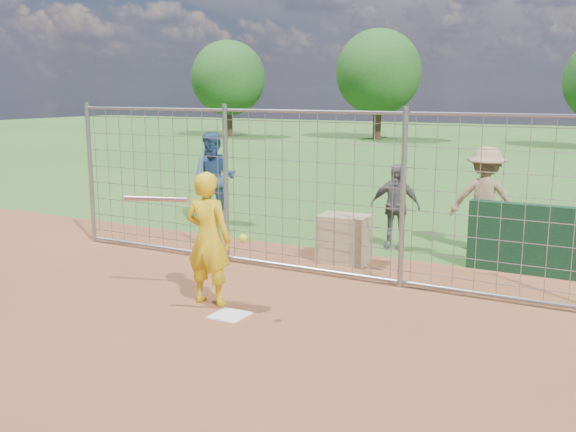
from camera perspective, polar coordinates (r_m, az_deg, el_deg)
The scene contains 11 objects.
ground at distance 8.40m, azimuth -4.44°, elevation -8.46°, with size 100.00×100.00×0.00m, color #2D591E.
infield_dirt at distance 6.30m, azimuth -19.95°, elevation -16.02°, with size 18.00×18.00×0.00m, color brown.
home_plate at distance 8.24m, azimuth -5.20°, elevation -8.80°, with size 0.43×0.43×0.02m, color silver.
dugout_wall at distance 10.53m, azimuth 22.68°, elevation -2.16°, with size 2.60×0.20×1.10m, color #11381E.
batter at distance 8.50m, azimuth -7.11°, elevation -2.02°, with size 0.65×0.43×1.78m, color gold.
bystander_a at distance 13.76m, azimuth -6.56°, elevation 3.36°, with size 0.95×0.74×1.95m, color navy.
bystander_b at distance 11.66m, azimuth 9.49°, elevation 0.86°, with size 0.90×0.37×1.53m, color #535458.
bystander_c at distance 11.79m, azimuth 17.10°, elevation 1.42°, with size 1.20×0.69×1.85m, color #9A7954.
equipment_bin at distance 10.64m, azimuth 4.99°, elevation -2.04°, with size 0.80×0.55×0.80m, color tan.
equipment_in_play at distance 8.35m, azimuth -9.92°, elevation 0.70°, with size 1.77×0.33×0.48m.
backstop_fence at distance 9.78m, azimuth 1.79°, elevation 1.98°, with size 9.08×0.08×2.60m.
Camera 1 is at (4.31, -6.64, 2.81)m, focal length 40.00 mm.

